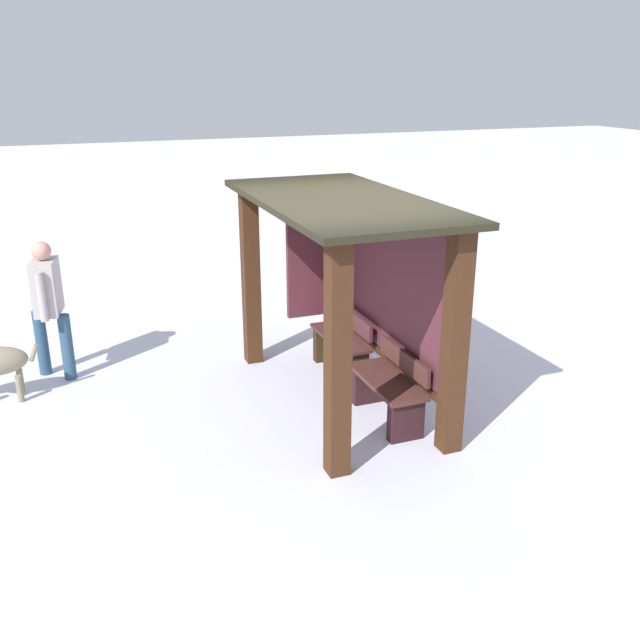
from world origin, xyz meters
name	(u,v)px	position (x,y,z in m)	size (l,w,h in m)	color
ground_plane	(338,399)	(0.00, 0.00, 0.00)	(60.00, 60.00, 0.00)	silver
bus_shelter	(352,264)	(-0.10, 0.19, 1.51)	(3.19, 1.59, 2.23)	#412414
bench_left_inside	(342,346)	(-0.63, 0.30, 0.35)	(1.08, 0.36, 0.76)	#50292D
bench_center_inside	(389,390)	(0.63, 0.30, 0.34)	(1.08, 0.42, 0.74)	#4D2924
person_walking	(48,299)	(-1.76, -2.88, 0.96)	(0.64, 0.44, 1.64)	#B9B1B0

